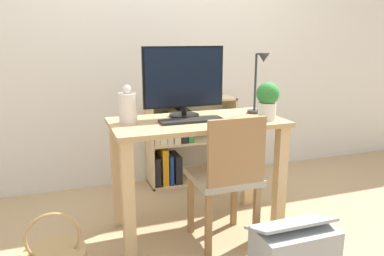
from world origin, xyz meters
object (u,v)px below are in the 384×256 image
Objects in this scene: desk_lamp at (260,77)px; chair at (227,175)px; keyboard at (192,120)px; potted_plant at (268,99)px; vase at (128,107)px; bookshelf at (177,142)px; storage_box at (294,249)px; monitor at (184,80)px.

desk_lamp is 0.73m from chair.
keyboard is 1.68× the size of potted_plant.
potted_plant is (-0.03, -0.17, -0.12)m from desk_lamp.
chair is at bearing -30.92° from vase.
vase is 0.31× the size of bookshelf.
storage_box is (0.24, -0.40, -0.33)m from chair.
vase is 0.90m from potted_plant.
vase is 0.75m from chair.
storage_box is (0.78, -0.72, -0.74)m from vase.
monitor is 1.35× the size of keyboard.
desk_lamp is at bearing 45.07° from chair.
potted_plant is at bearing -100.80° from desk_lamp.
chair is (0.54, -0.33, -0.41)m from vase.
keyboard is 1.70× the size of vase.
bookshelf is at bearing 107.20° from potted_plant.
monitor is 0.30m from keyboard.
monitor is 0.53m from desk_lamp.
desk_lamp reaches higher than vase.
monitor is 2.29× the size of vase.
desk_lamp is (0.52, 0.06, 0.25)m from keyboard.
keyboard is (-0.00, -0.17, -0.24)m from monitor.
keyboard is 0.41m from vase.
chair is (0.15, -0.40, -0.55)m from monitor.
vase reaches higher than chair.
potted_plant is 0.54× the size of storage_box.
potted_plant reaches higher than chair.
potted_plant is 1.17m from bookshelf.
potted_plant is (0.88, -0.21, 0.03)m from vase.
bookshelf is at bearing 76.65° from monitor.
desk_lamp is (0.91, -0.03, 0.15)m from vase.
desk_lamp is 1.14m from storage_box.
bookshelf is (-0.34, 0.83, -0.65)m from desk_lamp.
vase is at bearing 155.32° from chair.
potted_plant is (0.49, -0.11, 0.13)m from keyboard.
bookshelf is at bearing 98.13° from storage_box.
vase is at bearing 166.45° from keyboard.
monitor reaches higher than chair.
chair is 1.86× the size of storage_box.
monitor reaches higher than storage_box.
desk_lamp is 1.72× the size of potted_plant.
chair reaches higher than bookshelf.
vase is 0.99× the size of potted_plant.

